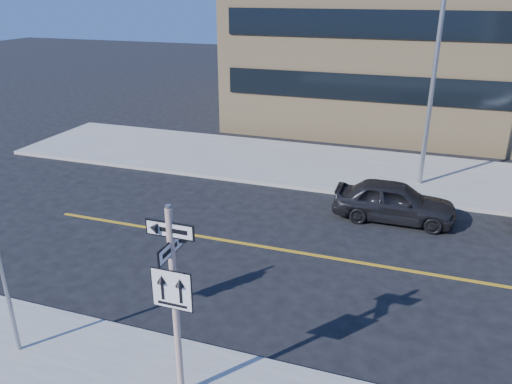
% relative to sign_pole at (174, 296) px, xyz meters
% --- Properties ---
extents(ground, '(120.00, 120.00, 0.00)m').
position_rel_sign_pole_xyz_m(ground, '(0.00, 2.51, -2.44)').
color(ground, black).
rests_on(ground, ground).
extents(sign_pole, '(0.92, 0.92, 4.06)m').
position_rel_sign_pole_xyz_m(sign_pole, '(0.00, 0.00, 0.00)').
color(sign_pole, white).
rests_on(sign_pole, near_sidewalk).
extents(parked_car_a, '(1.69, 4.15, 1.41)m').
position_rel_sign_pole_xyz_m(parked_car_a, '(3.22, 9.91, -1.73)').
color(parked_car_a, black).
rests_on(parked_car_a, ground).
extents(streetlight_a, '(0.55, 2.25, 8.00)m').
position_rel_sign_pole_xyz_m(streetlight_a, '(4.00, 13.27, 2.32)').
color(streetlight_a, gray).
rests_on(streetlight_a, far_sidewalk).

